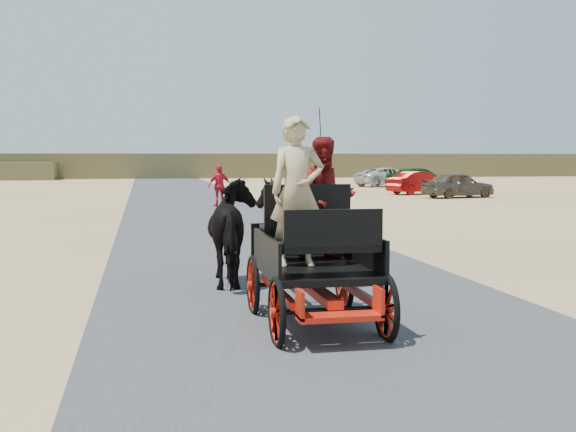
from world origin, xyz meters
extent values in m
plane|color=tan|center=(0.00, 0.00, 0.00)|extent=(140.00, 140.00, 0.00)
cube|color=#38383A|center=(0.00, 0.00, 0.01)|extent=(6.00, 140.00, 0.01)
cube|color=brown|center=(0.00, 62.00, 1.20)|extent=(140.00, 6.00, 2.40)
imported|color=black|center=(-0.84, 0.60, 0.85)|extent=(0.91, 2.01, 1.70)
imported|color=black|center=(0.26, 0.60, 0.85)|extent=(1.37, 1.54, 1.70)
imported|color=tan|center=(-0.49, -2.35, 1.62)|extent=(0.66, 0.43, 1.80)
imported|color=#660C0F|center=(0.01, -1.80, 1.51)|extent=(0.77, 0.60, 1.58)
imported|color=red|center=(0.81, 18.82, 0.86)|extent=(1.09, 0.70, 1.73)
imported|color=brown|center=(13.29, 23.11, 0.65)|extent=(4.05, 2.38, 1.29)
imported|color=maroon|center=(12.73, 26.75, 0.63)|extent=(4.04, 2.47, 1.26)
imported|color=#0C4C19|center=(15.21, 33.06, 0.67)|extent=(4.95, 2.98, 1.34)
imported|color=silver|center=(14.53, 37.09, 0.66)|extent=(5.14, 3.31, 1.32)
camera|label=1|loc=(-2.31, -10.79, 2.03)|focal=45.00mm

